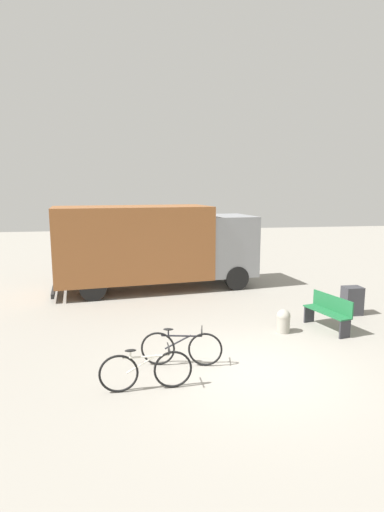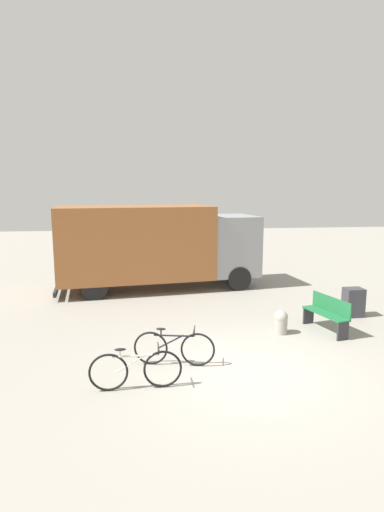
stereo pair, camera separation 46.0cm
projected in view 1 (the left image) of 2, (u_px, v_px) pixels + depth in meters
name	position (u px, v px, depth m)	size (l,w,h in m)	color
ground_plane	(253.00, 369.00, 8.52)	(60.00, 60.00, 0.00)	gray
delivery_truck	(154.00, 244.00, 15.13)	(7.82, 3.27, 3.17)	#99592D
park_bench	(329.00, 311.00, 10.86)	(0.75, 1.53, 0.94)	#1E6638
bicycle_near	(146.00, 371.00, 7.57)	(1.78, 0.44, 0.84)	black
bicycle_middle	(181.00, 348.00, 8.64)	(1.75, 0.51, 0.84)	black
bollard_near_bench	(283.00, 320.00, 10.66)	(0.37, 0.37, 0.64)	#9E998C
utility_box	(352.00, 301.00, 12.19)	(0.55, 0.44, 0.86)	#38383D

